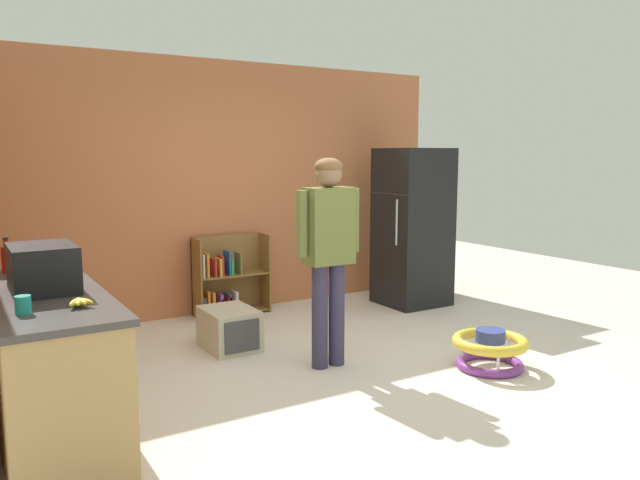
% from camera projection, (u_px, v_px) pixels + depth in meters
% --- Properties ---
extents(ground_plane, '(12.00, 12.00, 0.00)m').
position_uv_depth(ground_plane, '(350.00, 371.00, 4.92)').
color(ground_plane, silver).
rests_on(ground_plane, ground).
extents(back_wall, '(5.20, 0.06, 2.70)m').
position_uv_depth(back_wall, '(231.00, 188.00, 6.70)').
color(back_wall, '#C16F45').
rests_on(back_wall, ground).
extents(kitchen_counter, '(0.65, 1.84, 0.90)m').
position_uv_depth(kitchen_counter, '(49.00, 363.00, 3.74)').
color(kitchen_counter, tan).
rests_on(kitchen_counter, ground).
extents(refrigerator, '(0.73, 0.68, 1.78)m').
position_uv_depth(refrigerator, '(413.00, 227.00, 7.02)').
color(refrigerator, black).
rests_on(refrigerator, ground).
extents(bookshelf, '(0.80, 0.28, 0.85)m').
position_uv_depth(bookshelf, '(226.00, 281.00, 6.60)').
color(bookshelf, brown).
rests_on(bookshelf, ground).
extents(standing_person, '(0.57, 0.22, 1.69)m').
position_uv_depth(standing_person, '(328.00, 242.00, 4.89)').
color(standing_person, '#363250').
rests_on(standing_person, ground).
extents(baby_walker, '(0.60, 0.60, 0.32)m').
position_uv_depth(baby_walker, '(490.00, 349.00, 4.95)').
color(baby_walker, purple).
rests_on(baby_walker, ground).
extents(pet_carrier, '(0.42, 0.55, 0.36)m').
position_uv_depth(pet_carrier, '(229.00, 329.00, 5.45)').
color(pet_carrier, beige).
rests_on(pet_carrier, ground).
extents(microwave, '(0.37, 0.48, 0.28)m').
position_uv_depth(microwave, '(43.00, 268.00, 3.67)').
color(microwave, black).
rests_on(microwave, kitchen_counter).
extents(banana_bunch, '(0.15, 0.16, 0.04)m').
position_uv_depth(banana_bunch, '(79.00, 302.00, 3.30)').
color(banana_bunch, yellow).
rests_on(banana_bunch, kitchen_counter).
extents(ketchup_bottle, '(0.07, 0.07, 0.25)m').
position_uv_depth(ketchup_bottle, '(7.00, 259.00, 4.24)').
color(ketchup_bottle, red).
rests_on(ketchup_bottle, kitchen_counter).
extents(blue_cup, '(0.08, 0.08, 0.09)m').
position_uv_depth(blue_cup, '(29.00, 267.00, 4.22)').
color(blue_cup, blue).
rests_on(blue_cup, kitchen_counter).
extents(teal_cup, '(0.08, 0.08, 0.09)m').
position_uv_depth(teal_cup, '(23.00, 305.00, 3.15)').
color(teal_cup, teal).
rests_on(teal_cup, kitchen_counter).
extents(white_cup, '(0.08, 0.08, 0.09)m').
position_uv_depth(white_cup, '(63.00, 261.00, 4.44)').
color(white_cup, white).
rests_on(white_cup, kitchen_counter).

